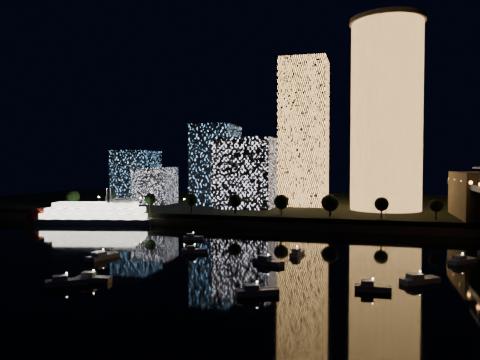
% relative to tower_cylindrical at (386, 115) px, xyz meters
% --- Properties ---
extents(ground, '(520.00, 520.00, 0.00)m').
position_rel_tower_cylindrical_xyz_m(ground, '(-32.52, -123.17, -49.00)').
color(ground, black).
rests_on(ground, ground).
extents(far_bank, '(420.00, 160.00, 5.00)m').
position_rel_tower_cylindrical_xyz_m(far_bank, '(-32.52, 36.83, -46.50)').
color(far_bank, black).
rests_on(far_bank, ground).
extents(seawall, '(420.00, 6.00, 3.00)m').
position_rel_tower_cylindrical_xyz_m(seawall, '(-32.52, -41.17, -47.50)').
color(seawall, '#6B5E4C').
rests_on(seawall, ground).
extents(tower_cylindrical, '(34.00, 34.00, 87.75)m').
position_rel_tower_cylindrical_xyz_m(tower_cylindrical, '(0.00, 0.00, 0.00)').
color(tower_cylindrical, '#FFAB51').
rests_on(tower_cylindrical, far_bank).
extents(tower_rectangular, '(23.38, 23.38, 74.38)m').
position_rel_tower_cylindrical_xyz_m(tower_rectangular, '(-39.83, 13.42, -6.81)').
color(tower_rectangular, '#FFAB51').
rests_on(tower_rectangular, far_bank).
extents(midrise_blocks, '(90.51, 40.52, 41.69)m').
position_rel_tower_cylindrical_xyz_m(midrise_blocks, '(-91.70, 2.70, -26.91)').
color(midrise_blocks, white).
rests_on(midrise_blocks, far_bank).
extents(riverboat, '(54.95, 22.55, 16.25)m').
position_rel_tower_cylindrical_xyz_m(riverboat, '(-125.03, -47.62, -44.84)').
color(riverboat, silver).
rests_on(riverboat, ground).
extents(motorboats, '(110.80, 70.01, 2.78)m').
position_rel_tower_cylindrical_xyz_m(motorboats, '(-33.80, -111.84, -48.19)').
color(motorboats, silver).
rests_on(motorboats, ground).
extents(esplanade_trees, '(165.69, 6.98, 8.99)m').
position_rel_tower_cylindrical_xyz_m(esplanade_trees, '(-60.63, -35.17, -38.54)').
color(esplanade_trees, black).
rests_on(esplanade_trees, far_bank).
extents(street_lamps, '(132.70, 0.70, 5.65)m').
position_rel_tower_cylindrical_xyz_m(street_lamps, '(-66.52, -29.17, -39.98)').
color(street_lamps, black).
rests_on(street_lamps, far_bank).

